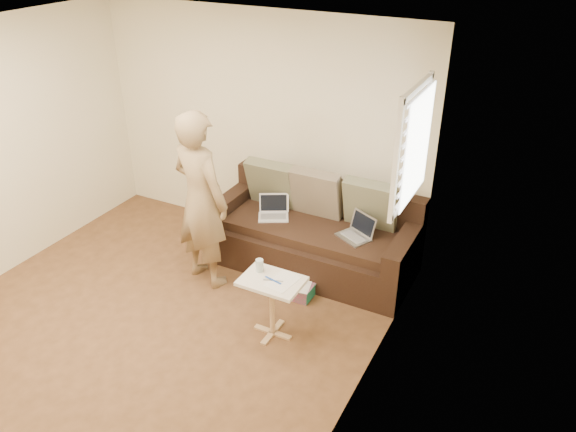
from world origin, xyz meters
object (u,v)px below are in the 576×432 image
object	(u,v)px
laptop_silver	(353,238)
side_table	(272,307)
sofa	(312,232)
laptop_white	(273,218)
drinking_glass	(260,265)
person	(201,200)
striped_box	(301,291)

from	to	relation	value
laptop_silver	side_table	world-z (taller)	laptop_silver
sofa	side_table	distance (m)	1.21
laptop_white	drinking_glass	distance (m)	1.16
laptop_silver	person	size ratio (longest dim) A/B	0.18
side_table	striped_box	xyz separation A→B (m)	(-0.01, 0.62, -0.23)
laptop_silver	drinking_glass	distance (m)	1.18
sofa	side_table	world-z (taller)	sofa
sofa	laptop_silver	size ratio (longest dim) A/B	6.65
drinking_glass	striped_box	bearing A→B (deg)	74.59
sofa	laptop_white	world-z (taller)	sofa
sofa	drinking_glass	distance (m)	1.15
laptop_white	side_table	size ratio (longest dim) A/B	0.53
laptop_white	person	distance (m)	0.90
sofa	person	world-z (taller)	person
laptop_silver	striped_box	xyz separation A→B (m)	(-0.33, -0.51, -0.44)
side_table	laptop_silver	bearing A→B (deg)	73.96
striped_box	sofa	bearing A→B (deg)	104.97
striped_box	side_table	bearing A→B (deg)	-89.10
sofa	drinking_glass	bearing A→B (deg)	-89.91
laptop_silver	striped_box	distance (m)	0.76
laptop_silver	person	world-z (taller)	person
side_table	person	bearing A→B (deg)	156.00
sofa	side_table	bearing A→B (deg)	-82.21
laptop_white	side_table	bearing A→B (deg)	-90.50
laptop_white	striped_box	world-z (taller)	laptop_white
side_table	drinking_glass	bearing A→B (deg)	157.01
drinking_glass	striped_box	xyz separation A→B (m)	(0.15, 0.55, -0.59)
laptop_silver	drinking_glass	bearing A→B (deg)	-86.97
side_table	drinking_glass	distance (m)	0.40
person	side_table	world-z (taller)	person
person	laptop_white	bearing A→B (deg)	-110.51
striped_box	laptop_white	bearing A→B (deg)	139.27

